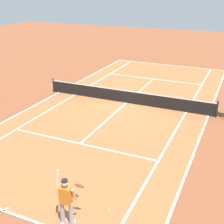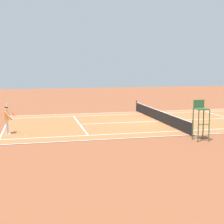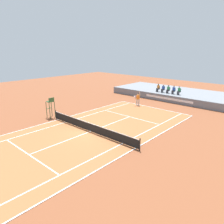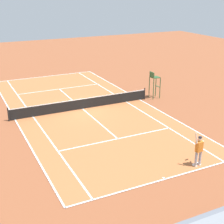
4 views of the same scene
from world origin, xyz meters
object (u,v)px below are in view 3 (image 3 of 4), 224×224
spectator_seated_0 (158,88)px  spectator_seated_4 (179,91)px  tennis_ball (127,105)px  spectator_seated_2 (168,89)px  umpire_chair (51,105)px  spectator_seated_1 (163,89)px  spectator_seated_3 (173,90)px  tennis_player (138,99)px

spectator_seated_0 → spectator_seated_4: bearing=0.0°
tennis_ball → spectator_seated_4: bearing=59.2°
spectator_seated_2 → spectator_seated_4: bearing=0.0°
spectator_seated_0 → umpire_chair: umpire_chair is taller
spectator_seated_2 → umpire_chair: 18.58m
spectator_seated_1 → spectator_seated_4: 2.74m
spectator_seated_4 → spectator_seated_1: bearing=180.0°
spectator_seated_2 → spectator_seated_3: bearing=0.0°
tennis_player → tennis_ball: 1.82m
spectator_seated_4 → umpire_chair: umpire_chair is taller
spectator_seated_3 → tennis_ball: 8.22m
spectator_seated_0 → spectator_seated_1: bearing=0.0°
spectator_seated_0 → spectator_seated_1: 0.91m
spectator_seated_3 → spectator_seated_4: size_ratio=1.00×
spectator_seated_0 → spectator_seated_1: same height
spectator_seated_0 → spectator_seated_1: size_ratio=1.00×
spectator_seated_1 → tennis_player: (-0.61, -6.09, -0.71)m
spectator_seated_2 → umpire_chair: (-6.00, -17.59, -0.15)m
spectator_seated_4 → tennis_player: 6.98m
tennis_ball → spectator_seated_3: bearing=64.7°
spectator_seated_0 → umpire_chair: bearing=-103.4°
spectator_seated_1 → spectator_seated_4: bearing=0.0°
spectator_seated_3 → tennis_player: spectator_seated_3 is taller
tennis_player → tennis_ball: bearing=-130.0°
spectator_seated_2 → umpire_chair: size_ratio=0.52×
spectator_seated_0 → tennis_ball: bearing=-95.4°
spectator_seated_3 → spectator_seated_4: bearing=0.0°
tennis_player → spectator_seated_3: bearing=68.1°
spectator_seated_0 → spectator_seated_4: (3.65, 0.00, 0.00)m
spectator_seated_2 → spectator_seated_3: same height
umpire_chair → spectator_seated_1: bearing=73.9°
spectator_seated_0 → spectator_seated_4: same height
spectator_seated_2 → tennis_player: size_ratio=0.61×
spectator_seated_2 → tennis_ball: size_ratio=18.60×
spectator_seated_2 → spectator_seated_3: size_ratio=1.00×
spectator_seated_4 → tennis_player: bearing=-118.8°
spectator_seated_3 → umpire_chair: 18.90m
spectator_seated_3 → tennis_ball: bearing=-115.3°
spectator_seated_0 → tennis_player: 6.13m
tennis_player → tennis_ball: (-0.99, -1.18, -0.96)m
umpire_chair → spectator_seated_4: bearing=66.0°
spectator_seated_0 → umpire_chair: (-4.17, -17.59, -0.15)m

